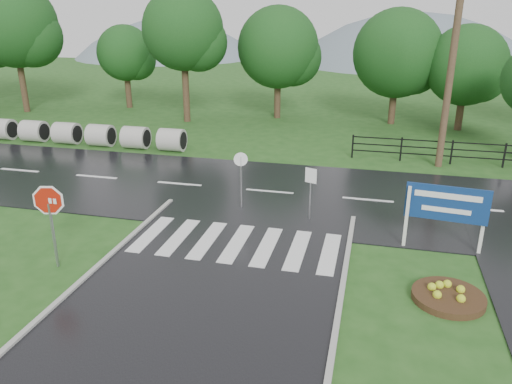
# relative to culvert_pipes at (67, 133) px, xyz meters

# --- Properties ---
(ground) EXTENTS (120.00, 120.00, 0.00)m
(ground) POSITION_rel_culvert_pipes_xyz_m (12.72, -15.00, -0.60)
(ground) COLOR #214D19
(ground) RESTS_ON ground
(main_road) EXTENTS (90.00, 8.00, 0.04)m
(main_road) POSITION_rel_culvert_pipes_xyz_m (12.72, -5.00, -0.60)
(main_road) COLOR black
(main_road) RESTS_ON ground
(crosswalk) EXTENTS (6.50, 2.80, 0.02)m
(crosswalk) POSITION_rel_culvert_pipes_xyz_m (12.72, -10.00, -0.54)
(crosswalk) COLOR silver
(crosswalk) RESTS_ON ground
(fence_west) EXTENTS (9.58, 0.08, 1.20)m
(fence_west) POSITION_rel_culvert_pipes_xyz_m (20.47, 1.00, 0.12)
(fence_west) COLOR black
(fence_west) RESTS_ON ground
(hills) EXTENTS (102.00, 48.00, 48.00)m
(hills) POSITION_rel_culvert_pipes_xyz_m (16.21, 50.00, -16.14)
(hills) COLOR slate
(hills) RESTS_ON ground
(treeline) EXTENTS (83.20, 5.20, 10.00)m
(treeline) POSITION_rel_culvert_pipes_xyz_m (13.72, 9.00, -0.60)
(treeline) COLOR #123C15
(treeline) RESTS_ON ground
(culvert_pipes) EXTENTS (13.90, 1.20, 1.20)m
(culvert_pipes) POSITION_rel_culvert_pipes_xyz_m (0.00, 0.00, 0.00)
(culvert_pipes) COLOR #9E9B93
(culvert_pipes) RESTS_ON ground
(stop_sign) EXTENTS (1.18, 0.29, 2.71)m
(stop_sign) POSITION_rel_culvert_pipes_xyz_m (7.96, -12.65, 1.29)
(stop_sign) COLOR #939399
(stop_sign) RESTS_ON ground
(estate_billboard) EXTENTS (2.45, 0.34, 2.15)m
(estate_billboard) POSITION_rel_culvert_pipes_xyz_m (19.10, -8.83, 0.88)
(estate_billboard) COLOR silver
(estate_billboard) RESTS_ON ground
(flower_bed) EXTENTS (1.88, 1.88, 0.38)m
(flower_bed) POSITION_rel_culvert_pipes_xyz_m (19.01, -11.82, -0.46)
(flower_bed) COLOR #332111
(flower_bed) RESTS_ON ground
(reg_sign_small) EXTENTS (0.42, 0.16, 1.97)m
(reg_sign_small) POSITION_rel_culvert_pipes_xyz_m (14.73, -7.47, 0.81)
(reg_sign_small) COLOR #939399
(reg_sign_small) RESTS_ON ground
(reg_sign_round) EXTENTS (0.50, 0.18, 2.23)m
(reg_sign_round) POSITION_rel_culvert_pipes_xyz_m (12.05, -6.99, 0.81)
(reg_sign_round) COLOR #939399
(reg_sign_round) RESTS_ON ground
(utility_pole_east) EXTENTS (1.70, 0.51, 9.72)m
(utility_pole_east) POSITION_rel_culvert_pipes_xyz_m (19.87, 0.50, 4.34)
(utility_pole_east) COLOR #473523
(utility_pole_east) RESTS_ON ground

